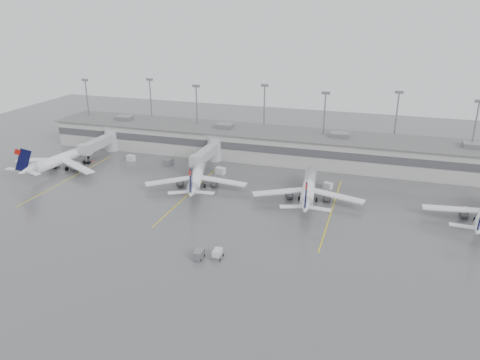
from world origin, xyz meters
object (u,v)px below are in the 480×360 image
(jet_mid_right, at_px, (308,189))
(jet_mid_left, at_px, (197,176))
(jet_far_left, at_px, (61,159))
(baggage_tug, at_px, (217,255))

(jet_mid_right, bearing_deg, jet_mid_left, 173.33)
(jet_mid_right, bearing_deg, jet_far_left, 172.48)
(jet_far_left, bearing_deg, baggage_tug, -22.40)
(jet_far_left, distance_m, jet_mid_right, 70.42)
(jet_far_left, height_order, jet_mid_left, jet_far_left)
(jet_mid_left, relative_size, baggage_tug, 10.60)
(jet_mid_right, xyz_separation_m, baggage_tug, (-11.33, -31.99, -2.31))
(jet_mid_left, bearing_deg, baggage_tug, -78.18)
(jet_mid_right, relative_size, baggage_tug, 11.09)
(jet_mid_left, height_order, jet_mid_right, jet_mid_right)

